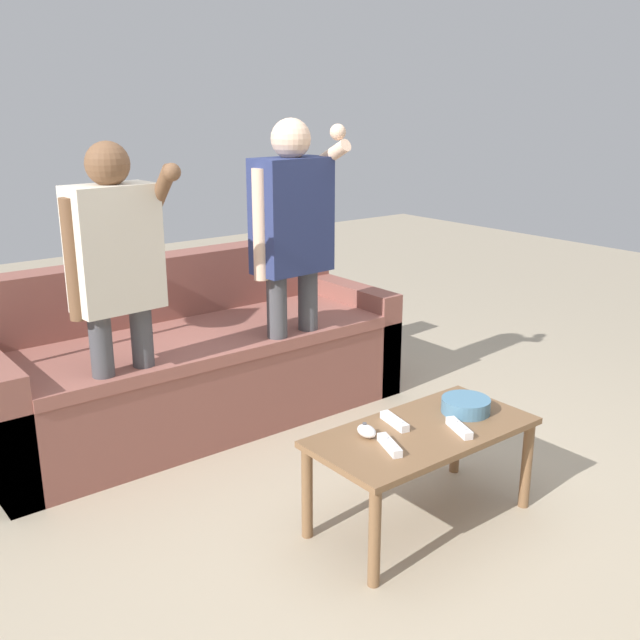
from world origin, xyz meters
The scene contains 10 objects.
ground_plane centered at (0.00, 0.00, 0.00)m, with size 12.00×12.00×0.00m, color tan.
couch centered at (-0.13, 1.34, 0.30)m, with size 2.19×0.85×0.84m.
coffee_table centered at (0.09, -0.14, 0.35)m, with size 0.91×0.45×0.40m.
snack_bowl centered at (0.34, -0.13, 0.43)m, with size 0.20×0.20×0.06m, color teal.
game_remote_nunchuk centered at (-0.13, -0.05, 0.43)m, with size 0.06×0.09×0.05m.
player_right centered at (0.25, 0.95, 0.98)m, with size 0.47×0.30×1.56m.
player_left centered at (-0.65, 0.97, 0.93)m, with size 0.45×0.32×1.48m.
game_remote_wand_near centered at (0.03, -0.04, 0.42)m, with size 0.07×0.17×0.03m.
game_remote_wand_far centered at (0.18, -0.24, 0.42)m, with size 0.09×0.16×0.03m.
game_remote_wand_spare centered at (-0.13, -0.18, 0.42)m, with size 0.09×0.16×0.03m.
Camera 1 is at (-1.84, -1.93, 1.63)m, focal length 40.93 mm.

